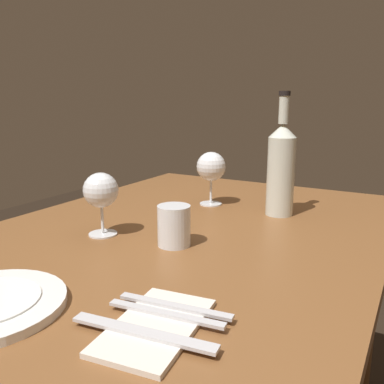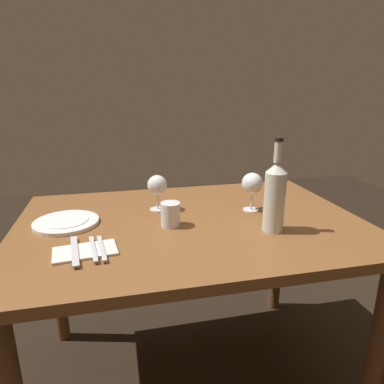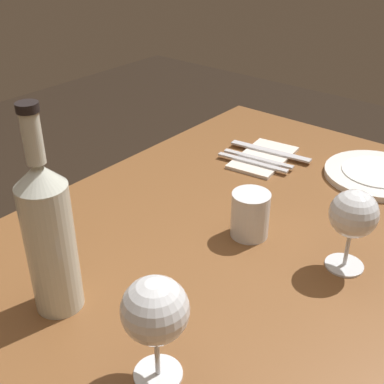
{
  "view_description": "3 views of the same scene",
  "coord_description": "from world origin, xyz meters",
  "px_view_note": "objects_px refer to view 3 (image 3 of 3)",
  "views": [
    {
      "loc": [
        0.79,
        0.48,
        1.05
      ],
      "look_at": [
        -0.03,
        0.02,
        0.83
      ],
      "focal_mm": 38.16,
      "sensor_mm": 36.0,
      "label": 1
    },
    {
      "loc": [
        0.27,
        1.19,
        1.23
      ],
      "look_at": [
        0.0,
        0.04,
        0.86
      ],
      "focal_mm": 32.14,
      "sensor_mm": 36.0,
      "label": 2
    },
    {
      "loc": [
        -0.59,
        -0.38,
        1.28
      ],
      "look_at": [
        -0.03,
        0.08,
        0.87
      ],
      "focal_mm": 47.07,
      "sensor_mm": 36.0,
      "label": 3
    }
  ],
  "objects_px": {
    "wine_bottle": "(49,235)",
    "wine_glass_left": "(155,312)",
    "folded_napkin": "(263,158)",
    "table_knife": "(270,151)",
    "dinner_plate": "(377,174)",
    "fork_outer": "(252,162)",
    "fork_inner": "(258,159)",
    "water_tumbler": "(250,217)",
    "wine_glass_right": "(354,215)"
  },
  "relations": [
    {
      "from": "wine_bottle",
      "to": "wine_glass_left",
      "type": "bearing_deg",
      "value": -91.39
    },
    {
      "from": "folded_napkin",
      "to": "table_knife",
      "type": "height_order",
      "value": "table_knife"
    },
    {
      "from": "dinner_plate",
      "to": "fork_outer",
      "type": "distance_m",
      "value": 0.29
    },
    {
      "from": "wine_bottle",
      "to": "dinner_plate",
      "type": "bearing_deg",
      "value": -17.09
    },
    {
      "from": "folded_napkin",
      "to": "table_knife",
      "type": "distance_m",
      "value": 0.03
    },
    {
      "from": "wine_glass_left",
      "to": "fork_inner",
      "type": "relative_size",
      "value": 0.88
    },
    {
      "from": "wine_glass_left",
      "to": "folded_napkin",
      "type": "distance_m",
      "value": 0.7
    },
    {
      "from": "wine_glass_left",
      "to": "water_tumbler",
      "type": "xyz_separation_m",
      "value": [
        0.35,
        0.09,
        -0.07
      ]
    },
    {
      "from": "fork_inner",
      "to": "fork_outer",
      "type": "distance_m",
      "value": 0.02
    },
    {
      "from": "wine_bottle",
      "to": "table_knife",
      "type": "bearing_deg",
      "value": 2.6
    },
    {
      "from": "table_knife",
      "to": "water_tumbler",
      "type": "bearing_deg",
      "value": -154.67
    },
    {
      "from": "dinner_plate",
      "to": "fork_inner",
      "type": "bearing_deg",
      "value": 113.29
    },
    {
      "from": "wine_glass_left",
      "to": "dinner_plate",
      "type": "xyz_separation_m",
      "value": [
        0.73,
        -0.01,
        -0.1
      ]
    },
    {
      "from": "fork_inner",
      "to": "fork_outer",
      "type": "xyz_separation_m",
      "value": [
        -0.02,
        0.0,
        0.0
      ]
    },
    {
      "from": "fork_inner",
      "to": "wine_bottle",
      "type": "bearing_deg",
      "value": -177.17
    },
    {
      "from": "wine_glass_right",
      "to": "wine_glass_left",
      "type": "bearing_deg",
      "value": 166.26
    },
    {
      "from": "wine_glass_right",
      "to": "dinner_plate",
      "type": "height_order",
      "value": "wine_glass_right"
    },
    {
      "from": "wine_bottle",
      "to": "water_tumbler",
      "type": "bearing_deg",
      "value": -19.5
    },
    {
      "from": "wine_glass_left",
      "to": "fork_outer",
      "type": "height_order",
      "value": "wine_glass_left"
    },
    {
      "from": "water_tumbler",
      "to": "fork_outer",
      "type": "distance_m",
      "value": 0.29
    },
    {
      "from": "fork_inner",
      "to": "table_knife",
      "type": "xyz_separation_m",
      "value": [
        0.06,
        0.0,
        0.0
      ]
    },
    {
      "from": "folded_napkin",
      "to": "fork_outer",
      "type": "relative_size",
      "value": 1.12
    },
    {
      "from": "wine_bottle",
      "to": "water_tumbler",
      "type": "distance_m",
      "value": 0.38
    },
    {
      "from": "wine_glass_right",
      "to": "fork_inner",
      "type": "bearing_deg",
      "value": 53.83
    },
    {
      "from": "water_tumbler",
      "to": "dinner_plate",
      "type": "bearing_deg",
      "value": -14.82
    },
    {
      "from": "wine_glass_left",
      "to": "dinner_plate",
      "type": "relative_size",
      "value": 0.67
    },
    {
      "from": "wine_glass_right",
      "to": "wine_bottle",
      "type": "relative_size",
      "value": 0.45
    },
    {
      "from": "dinner_plate",
      "to": "table_knife",
      "type": "height_order",
      "value": "dinner_plate"
    },
    {
      "from": "water_tumbler",
      "to": "dinner_plate",
      "type": "height_order",
      "value": "water_tumbler"
    },
    {
      "from": "fork_outer",
      "to": "table_knife",
      "type": "height_order",
      "value": "same"
    },
    {
      "from": "wine_glass_right",
      "to": "wine_bottle",
      "type": "distance_m",
      "value": 0.48
    },
    {
      "from": "wine_glass_right",
      "to": "dinner_plate",
      "type": "distance_m",
      "value": 0.37
    },
    {
      "from": "wine_bottle",
      "to": "fork_outer",
      "type": "distance_m",
      "value": 0.6
    },
    {
      "from": "wine_bottle",
      "to": "wine_glass_right",
      "type": "bearing_deg",
      "value": -39.42
    },
    {
      "from": "table_knife",
      "to": "dinner_plate",
      "type": "bearing_deg",
      "value": -78.01
    },
    {
      "from": "wine_glass_left",
      "to": "wine_bottle",
      "type": "relative_size",
      "value": 0.48
    },
    {
      "from": "wine_bottle",
      "to": "folded_napkin",
      "type": "relative_size",
      "value": 1.63
    },
    {
      "from": "folded_napkin",
      "to": "fork_outer",
      "type": "distance_m",
      "value": 0.05
    },
    {
      "from": "water_tumbler",
      "to": "fork_outer",
      "type": "bearing_deg",
      "value": 32.18
    },
    {
      "from": "wine_bottle",
      "to": "table_knife",
      "type": "xyz_separation_m",
      "value": [
        0.67,
        0.03,
        -0.12
      ]
    },
    {
      "from": "wine_bottle",
      "to": "folded_napkin",
      "type": "distance_m",
      "value": 0.65
    },
    {
      "from": "dinner_plate",
      "to": "fork_outer",
      "type": "relative_size",
      "value": 1.31
    },
    {
      "from": "table_knife",
      "to": "fork_outer",
      "type": "bearing_deg",
      "value": 180.0
    },
    {
      "from": "wine_glass_left",
      "to": "fork_outer",
      "type": "bearing_deg",
      "value": 22.21
    },
    {
      "from": "fork_inner",
      "to": "table_knife",
      "type": "height_order",
      "value": "same"
    },
    {
      "from": "water_tumbler",
      "to": "fork_outer",
      "type": "height_order",
      "value": "water_tumbler"
    },
    {
      "from": "wine_bottle",
      "to": "folded_napkin",
      "type": "bearing_deg",
      "value": 2.72
    },
    {
      "from": "fork_inner",
      "to": "fork_outer",
      "type": "bearing_deg",
      "value": 180.0
    },
    {
      "from": "folded_napkin",
      "to": "fork_inner",
      "type": "relative_size",
      "value": 1.12
    },
    {
      "from": "wine_glass_left",
      "to": "table_knife",
      "type": "bearing_deg",
      "value": 19.79
    }
  ]
}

